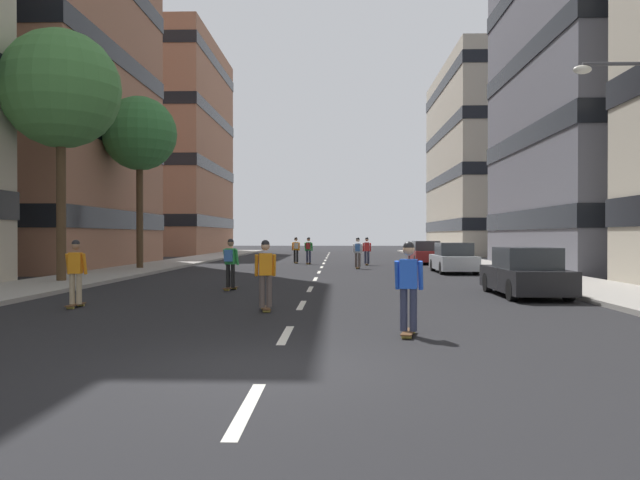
# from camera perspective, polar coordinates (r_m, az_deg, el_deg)

# --- Properties ---
(ground_plane) EXTENTS (155.95, 155.95, 0.00)m
(ground_plane) POSITION_cam_1_polar(r_m,az_deg,el_deg) (34.75, 0.07, -2.69)
(ground_plane) COLOR black
(sidewalk_left) EXTENTS (3.57, 71.48, 0.14)m
(sidewalk_left) POSITION_cam_1_polar(r_m,az_deg,el_deg) (39.48, -14.13, -2.23)
(sidewalk_left) COLOR #9E9991
(sidewalk_left) RESTS_ON ground_plane
(sidewalk_right) EXTENTS (3.57, 71.48, 0.14)m
(sidewalk_right) POSITION_cam_1_polar(r_m,az_deg,el_deg) (38.98, 14.73, -2.26)
(sidewalk_right) COLOR #9E9991
(sidewalk_right) RESTS_ON ground_plane
(lane_markings) EXTENTS (0.16, 62.20, 0.01)m
(lane_markings) POSITION_cam_1_polar(r_m,az_deg,el_deg) (36.76, 0.16, -2.51)
(lane_markings) COLOR silver
(lane_markings) RESTS_ON ground_plane
(building_left_far) EXTENTS (13.23, 19.12, 21.65)m
(building_left_far) POSITION_cam_1_polar(r_m,az_deg,el_deg) (67.18, -14.98, 8.14)
(building_left_far) COLOR #9E6B51
(building_left_far) RESTS_ON ground_plane
(building_right_mid) EXTENTS (13.23, 16.62, 27.74)m
(building_right_mid) POSITION_cam_1_polar(r_m,az_deg,el_deg) (41.52, 27.29, 17.28)
(building_right_mid) COLOR slate
(building_right_mid) RESTS_ON ground_plane
(building_right_far) EXTENTS (13.23, 21.84, 19.02)m
(building_right_far) POSITION_cam_1_polar(r_m,az_deg,el_deg) (66.47, 16.75, 7.07)
(building_right_far) COLOR #BCB29E
(building_right_far) RESTS_ON ground_plane
(parked_car_near) EXTENTS (1.82, 4.40, 1.52)m
(parked_car_near) POSITION_cam_1_polar(r_m,az_deg,el_deg) (20.20, 18.39, -2.97)
(parked_car_near) COLOR black
(parked_car_near) RESTS_ON ground_plane
(parked_car_mid) EXTENTS (1.82, 4.40, 1.52)m
(parked_car_mid) POSITION_cam_1_polar(r_m,az_deg,el_deg) (31.88, 12.18, -1.72)
(parked_car_mid) COLOR #B2B7BF
(parked_car_mid) RESTS_ON ground_plane
(parked_car_far) EXTENTS (1.82, 4.40, 1.52)m
(parked_car_far) POSITION_cam_1_polar(r_m,az_deg,el_deg) (41.79, 9.68, -1.21)
(parked_car_far) COLOR maroon
(parked_car_far) RESTS_ON ground_plane
(street_tree_near) EXTENTS (4.56, 4.56, 9.71)m
(street_tree_near) POSITION_cam_1_polar(r_m,az_deg,el_deg) (26.64, -22.77, 12.63)
(street_tree_near) COLOR #4C3823
(street_tree_near) RESTS_ON sidewalk_left
(street_tree_mid) EXTENTS (3.99, 3.99, 9.26)m
(street_tree_mid) POSITION_cam_1_polar(r_m,az_deg,el_deg) (35.32, -16.28, 9.32)
(street_tree_mid) COLOR #4C3823
(street_tree_mid) RESTS_ON sidewalk_left
(streetlamp_right) EXTENTS (2.13, 0.30, 6.50)m
(streetlamp_right) POSITION_cam_1_polar(r_m,az_deg,el_deg) (18.95, 27.06, 7.19)
(streetlamp_right) COLOR #3F3F44
(streetlamp_right) RESTS_ON sidewalk_right
(skater_0) EXTENTS (0.56, 0.92, 1.78)m
(skater_0) POSITION_cam_1_polar(r_m,az_deg,el_deg) (40.41, -1.07, -0.81)
(skater_0) COLOR brown
(skater_0) RESTS_ON ground_plane
(skater_1) EXTENTS (0.54, 0.91, 1.78)m
(skater_1) POSITION_cam_1_polar(r_m,az_deg,el_deg) (39.26, 4.34, -0.89)
(skater_1) COLOR brown
(skater_1) RESTS_ON ground_plane
(skater_2) EXTENTS (0.55, 0.91, 1.78)m
(skater_2) POSITION_cam_1_polar(r_m,az_deg,el_deg) (34.99, 3.50, -1.01)
(skater_2) COLOR brown
(skater_2) RESTS_ON ground_plane
(skater_3) EXTENTS (0.56, 0.92, 1.78)m
(skater_3) POSITION_cam_1_polar(r_m,az_deg,el_deg) (41.69, -2.23, -0.77)
(skater_3) COLOR brown
(skater_3) RESTS_ON ground_plane
(skater_4) EXTENTS (0.56, 0.92, 1.78)m
(skater_4) POSITION_cam_1_polar(r_m,az_deg,el_deg) (15.53, -5.04, -2.92)
(skater_4) COLOR brown
(skater_4) RESTS_ON ground_plane
(skater_5) EXTENTS (0.57, 0.92, 1.78)m
(skater_5) POSITION_cam_1_polar(r_m,az_deg,el_deg) (11.75, 8.16, -4.00)
(skater_5) COLOR brown
(skater_5) RESTS_ON ground_plane
(skater_6) EXTENTS (0.53, 0.90, 1.78)m
(skater_6) POSITION_cam_1_polar(r_m,az_deg,el_deg) (17.39, -21.58, -2.59)
(skater_6) COLOR brown
(skater_6) RESTS_ON ground_plane
(skater_7) EXTENTS (0.57, 0.92, 1.78)m
(skater_7) POSITION_cam_1_polar(r_m,az_deg,el_deg) (21.55, -8.27, -1.91)
(skater_7) COLOR brown
(skater_7) RESTS_ON ground_plane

